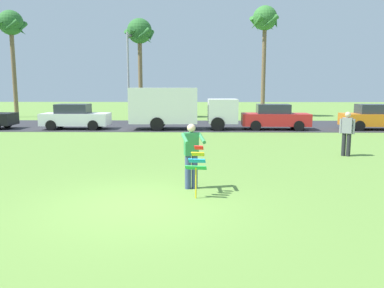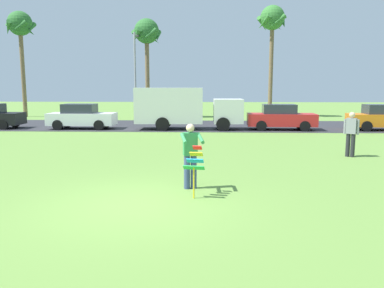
# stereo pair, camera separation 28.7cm
# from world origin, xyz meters

# --- Properties ---
(ground_plane) EXTENTS (120.00, 120.00, 0.00)m
(ground_plane) POSITION_xyz_m (0.00, 0.00, 0.00)
(ground_plane) COLOR olive
(road_strip) EXTENTS (120.00, 8.00, 0.01)m
(road_strip) POSITION_xyz_m (0.00, 18.25, 0.01)
(road_strip) COLOR #2D2D33
(road_strip) RESTS_ON ground
(person_kite_flyer) EXTENTS (0.65, 0.74, 1.73)m
(person_kite_flyer) POSITION_xyz_m (1.17, 1.46, 0.95)
(person_kite_flyer) COLOR #384772
(person_kite_flyer) RESTS_ON ground
(kite_held) EXTENTS (0.53, 0.67, 1.23)m
(kite_held) POSITION_xyz_m (1.32, 0.73, 0.84)
(kite_held) COLOR red
(kite_held) RESTS_ON ground
(parked_car_white) EXTENTS (4.21, 1.85, 1.60)m
(parked_car_white) POSITION_xyz_m (-6.52, 15.85, 0.77)
(parked_car_white) COLOR white
(parked_car_white) RESTS_ON ground
(parked_truck_white_box) EXTENTS (6.73, 2.20, 2.62)m
(parked_truck_white_box) POSITION_xyz_m (-0.03, 15.85, 1.41)
(parked_truck_white_box) COLOR silver
(parked_truck_white_box) RESTS_ON ground
(parked_car_red) EXTENTS (4.26, 1.96, 1.60)m
(parked_car_red) POSITION_xyz_m (6.14, 15.85, 0.77)
(parked_car_red) COLOR red
(parked_car_red) RESTS_ON ground
(parked_car_orange) EXTENTS (4.26, 1.95, 1.60)m
(parked_car_orange) POSITION_xyz_m (12.44, 15.85, 0.77)
(parked_car_orange) COLOR orange
(parked_car_orange) RESTS_ON ground
(palm_tree_left_near) EXTENTS (2.58, 2.71, 9.20)m
(palm_tree_left_near) POSITION_xyz_m (-14.89, 25.54, 7.73)
(palm_tree_left_near) COLOR brown
(palm_tree_left_near) RESTS_ON ground
(palm_tree_right_near) EXTENTS (2.58, 2.71, 8.41)m
(palm_tree_right_near) POSITION_xyz_m (-3.71, 25.12, 7.00)
(palm_tree_right_near) COLOR brown
(palm_tree_right_near) RESTS_ON ground
(palm_tree_centre_far) EXTENTS (2.58, 2.71, 9.65)m
(palm_tree_centre_far) POSITION_xyz_m (7.07, 26.37, 8.14)
(palm_tree_centre_far) COLOR brown
(palm_tree_centre_far) RESTS_ON ground
(streetlight_pole) EXTENTS (0.24, 1.65, 7.00)m
(streetlight_pole) POSITION_xyz_m (-4.37, 23.15, 4.00)
(streetlight_pole) COLOR #9E9EA3
(streetlight_pole) RESTS_ON ground
(person_walker_near) EXTENTS (0.50, 0.38, 1.73)m
(person_walker_near) POSITION_xyz_m (7.11, 6.47, 0.93)
(person_walker_near) COLOR #26262B
(person_walker_near) RESTS_ON ground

